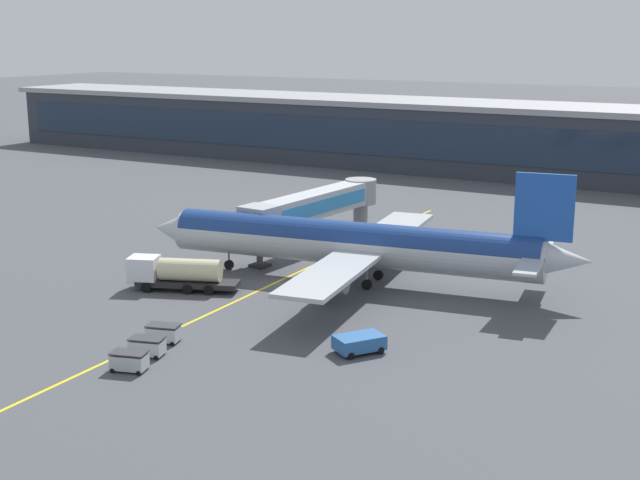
{
  "coord_description": "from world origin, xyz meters",
  "views": [
    {
      "loc": [
        44.13,
        -71.83,
        24.61
      ],
      "look_at": [
        2.47,
        2.01,
        4.5
      ],
      "focal_mm": 49.39,
      "sensor_mm": 36.0,
      "label": 1
    }
  ],
  "objects_px": {
    "main_airliner": "(354,244)",
    "baggage_cart_2": "(163,333)",
    "baggage_cart_0": "(129,361)",
    "fuel_tanker": "(176,273)",
    "baggage_cart_1": "(147,346)",
    "pushback_tug": "(358,342)"
  },
  "relations": [
    {
      "from": "fuel_tanker",
      "to": "pushback_tug",
      "type": "bearing_deg",
      "value": -15.87
    },
    {
      "from": "main_airliner",
      "to": "baggage_cart_0",
      "type": "height_order",
      "value": "main_airliner"
    },
    {
      "from": "main_airliner",
      "to": "pushback_tug",
      "type": "bearing_deg",
      "value": -61.67
    },
    {
      "from": "main_airliner",
      "to": "baggage_cart_1",
      "type": "xyz_separation_m",
      "value": [
        -4.57,
        -26.21,
        -3.25
      ]
    },
    {
      "from": "pushback_tug",
      "to": "baggage_cart_0",
      "type": "distance_m",
      "value": 17.62
    },
    {
      "from": "baggage_cart_0",
      "to": "fuel_tanker",
      "type": "bearing_deg",
      "value": 118.99
    },
    {
      "from": "fuel_tanker",
      "to": "baggage_cart_2",
      "type": "bearing_deg",
      "value": -55.53
    },
    {
      "from": "fuel_tanker",
      "to": "baggage_cart_2",
      "type": "height_order",
      "value": "fuel_tanker"
    },
    {
      "from": "baggage_cart_0",
      "to": "baggage_cart_2",
      "type": "bearing_deg",
      "value": 106.19
    },
    {
      "from": "baggage_cart_1",
      "to": "baggage_cart_0",
      "type": "bearing_deg",
      "value": -73.81
    },
    {
      "from": "main_airliner",
      "to": "baggage_cart_2",
      "type": "bearing_deg",
      "value": -103.29
    },
    {
      "from": "pushback_tug",
      "to": "baggage_cart_1",
      "type": "distance_m",
      "value": 16.49
    },
    {
      "from": "baggage_cart_1",
      "to": "baggage_cart_2",
      "type": "xyz_separation_m",
      "value": [
        -0.89,
        3.07,
        0.0
      ]
    },
    {
      "from": "fuel_tanker",
      "to": "baggage_cart_1",
      "type": "xyz_separation_m",
      "value": [
        9.29,
        -15.31,
        -0.96
      ]
    },
    {
      "from": "pushback_tug",
      "to": "main_airliner",
      "type": "bearing_deg",
      "value": 118.33
    },
    {
      "from": "baggage_cart_2",
      "to": "baggage_cart_0",
      "type": "bearing_deg",
      "value": -73.81
    },
    {
      "from": "main_airliner",
      "to": "baggage_cart_0",
      "type": "bearing_deg",
      "value": -97.16
    },
    {
      "from": "main_airliner",
      "to": "baggage_cart_1",
      "type": "bearing_deg",
      "value": -99.89
    },
    {
      "from": "main_airliner",
      "to": "baggage_cart_0",
      "type": "relative_size",
      "value": 15.42
    },
    {
      "from": "main_airliner",
      "to": "pushback_tug",
      "type": "relative_size",
      "value": 10.33
    },
    {
      "from": "pushback_tug",
      "to": "baggage_cart_0",
      "type": "relative_size",
      "value": 1.49
    },
    {
      "from": "main_airliner",
      "to": "fuel_tanker",
      "type": "relative_size",
      "value": 4.18
    }
  ]
}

